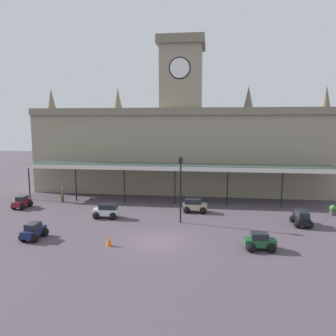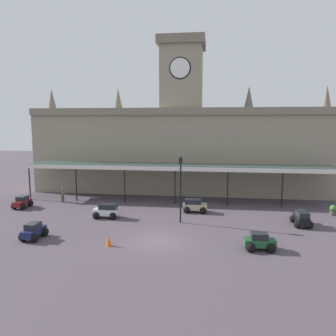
% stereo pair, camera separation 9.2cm
% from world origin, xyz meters
% --- Properties ---
extents(ground_plane, '(140.00, 140.00, 0.00)m').
position_xyz_m(ground_plane, '(0.00, 0.00, 0.00)').
color(ground_plane, '#4E424C').
extents(station_building, '(35.39, 7.29, 18.29)m').
position_xyz_m(station_building, '(-0.00, 18.29, 5.77)').
color(station_building, gray).
rests_on(station_building, ground).
extents(entrance_canopy, '(32.50, 3.26, 4.00)m').
position_xyz_m(entrance_canopy, '(0.00, 12.43, 3.85)').
color(entrance_canopy, '#38564C').
rests_on(entrance_canopy, ground).
extents(car_navy_sedan, '(1.62, 2.11, 1.19)m').
position_xyz_m(car_navy_sedan, '(-9.10, -0.70, 0.50)').
color(car_navy_sedan, '#19214C').
rests_on(car_navy_sedan, ground).
extents(car_beige_estate, '(2.25, 1.54, 1.27)m').
position_xyz_m(car_beige_estate, '(2.22, 8.11, 0.56)').
color(car_beige_estate, tan).
rests_on(car_beige_estate, ground).
extents(car_green_sedan, '(2.11, 1.62, 1.19)m').
position_xyz_m(car_green_sedan, '(7.01, -0.77, 0.50)').
color(car_green_sedan, '#1E512D').
rests_on(car_green_sedan, ground).
extents(car_white_estate, '(2.26, 1.56, 1.27)m').
position_xyz_m(car_white_estate, '(-5.49, 5.17, 0.56)').
color(car_white_estate, silver).
rests_on(car_white_estate, ground).
extents(car_black_estate, '(1.55, 2.25, 1.27)m').
position_xyz_m(car_black_estate, '(11.18, 5.13, 0.56)').
color(car_black_estate, black).
rests_on(car_black_estate, ground).
extents(car_maroon_sedan, '(1.56, 2.07, 1.19)m').
position_xyz_m(car_maroon_sedan, '(-14.94, 7.52, 0.50)').
color(car_maroon_sedan, maroon).
rests_on(car_maroon_sedan, ground).
extents(pedestrian_beside_cars, '(0.34, 0.38, 1.67)m').
position_xyz_m(pedestrian_beside_cars, '(-12.04, 10.40, 0.91)').
color(pedestrian_beside_cars, brown).
rests_on(pedestrian_beside_cars, ground).
extents(victorian_lamppost, '(0.30, 0.30, 5.68)m').
position_xyz_m(victorian_lamppost, '(1.19, 4.67, 3.47)').
color(victorian_lamppost, black).
rests_on(victorian_lamppost, ground).
extents(traffic_cone, '(0.40, 0.40, 0.72)m').
position_xyz_m(traffic_cone, '(-3.21, -1.37, 0.36)').
color(traffic_cone, orange).
rests_on(traffic_cone, ground).
extents(planter_by_canopy, '(0.60, 0.60, 0.96)m').
position_xyz_m(planter_by_canopy, '(14.88, 8.75, 0.49)').
color(planter_by_canopy, '#47423D').
rests_on(planter_by_canopy, ground).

